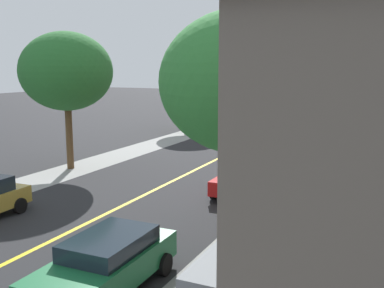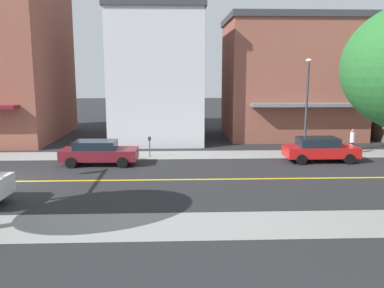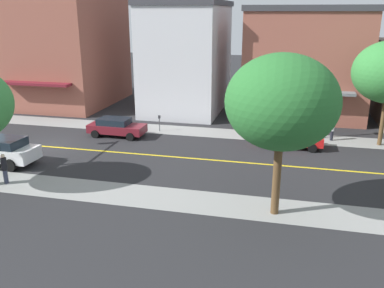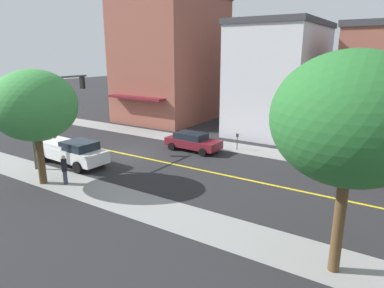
{
  "view_description": "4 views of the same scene",
  "coord_description": "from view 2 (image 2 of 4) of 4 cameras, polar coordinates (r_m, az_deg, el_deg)",
  "views": [
    {
      "loc": [
        -10.67,
        37.39,
        5.95
      ],
      "look_at": [
        1.09,
        12.17,
        1.15
      ],
      "focal_mm": 42.45,
      "sensor_mm": 36.0,
      "label": 1
    },
    {
      "loc": [
        20.49,
        8.46,
        5.47
      ],
      "look_at": [
        0.33,
        9.28,
        1.94
      ],
      "focal_mm": 38.01,
      "sensor_mm": 36.0,
      "label": 2
    },
    {
      "loc": [
        25.69,
        17.06,
        9.62
      ],
      "look_at": [
        2.16,
        11.46,
        1.76
      ],
      "focal_mm": 38.35,
      "sensor_mm": 36.0,
      "label": 3
    },
    {
      "loc": [
        18.9,
        18.45,
        7.76
      ],
      "look_at": [
        0.57,
        6.54,
        1.91
      ],
      "focal_mm": 32.2,
      "sensor_mm": 36.0,
      "label": 4
    }
  ],
  "objects": [
    {
      "name": "brick_apartment_block",
      "position": [
        35.0,
        -4.77,
        9.64
      ],
      "size": [
        11.57,
        7.4,
        10.59
      ],
      "rotation": [
        0.0,
        0.0,
        -1.57
      ],
      "color": "silver",
      "rests_on": "ground"
    },
    {
      "name": "parking_meter",
      "position": [
        26.85,
        -5.97,
        0.06
      ],
      "size": [
        0.12,
        0.18,
        1.35
      ],
      "color": "#4C4C51",
      "rests_on": "ground"
    },
    {
      "name": "maroon_sedan_left_curb",
      "position": [
        25.12,
        -12.97,
        -1.1
      ],
      "size": [
        2.13,
        4.57,
        1.46
      ],
      "rotation": [
        0.0,
        0.0,
        1.55
      ],
      "color": "maroon",
      "rests_on": "ground"
    },
    {
      "name": "street_lamp",
      "position": [
        27.51,
        15.83,
        6.39
      ],
      "size": [
        0.7,
        0.36,
        6.38
      ],
      "color": "#38383D",
      "rests_on": "ground"
    },
    {
      "name": "road_centerline_stripe",
      "position": [
        22.84,
        -24.09,
        -4.81
      ],
      "size": [
        0.2,
        126.0,
        0.0
      ],
      "primitive_type": "cube",
      "color": "yellow",
      "rests_on": "ground"
    },
    {
      "name": "ground_plane",
      "position": [
        22.84,
        -24.09,
        -4.81
      ],
      "size": [
        140.0,
        140.0,
        0.0
      ],
      "primitive_type": "plane",
      "color": "#262628"
    },
    {
      "name": "fire_hydrant",
      "position": [
        27.33,
        -16.24,
        -1.16
      ],
      "size": [
        0.44,
        0.24,
        0.81
      ],
      "color": "yellow",
      "rests_on": "ground"
    },
    {
      "name": "pale_office_building",
      "position": [
        37.86,
        -25.29,
        11.45
      ],
      "size": [
        13.23,
        9.5,
        14.15
      ],
      "rotation": [
        0.0,
        0.0,
        -1.57
      ],
      "color": "#935142",
      "rests_on": "ground"
    },
    {
      "name": "tan_rowhouse",
      "position": [
        36.33,
        13.61,
        9.02
      ],
      "size": [
        9.26,
        11.19,
        10.11
      ],
      "rotation": [
        0.0,
        0.0,
        -1.57
      ],
      "color": "#935142",
      "rests_on": "ground"
    },
    {
      "name": "red_sedan_left_curb",
      "position": [
        26.54,
        17.5,
        -0.68
      ],
      "size": [
        1.99,
        4.51,
        1.53
      ],
      "rotation": [
        0.0,
        0.0,
        1.58
      ],
      "color": "red",
      "rests_on": "ground"
    },
    {
      "name": "pedestrian_white_shirt",
      "position": [
        29.95,
        21.56,
        0.47
      ],
      "size": [
        0.31,
        0.31,
        1.69
      ],
      "rotation": [
        0.0,
        0.0,
        6.26
      ],
      "color": "black",
      "rests_on": "ground"
    },
    {
      "name": "sidewalk_left",
      "position": [
        28.78,
        -19.39,
        -1.59
      ],
      "size": [
        2.76,
        126.0,
        0.01
      ],
      "primitive_type": "cube",
      "color": "gray",
      "rests_on": "ground"
    }
  ]
}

